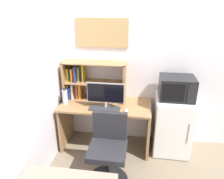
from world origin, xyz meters
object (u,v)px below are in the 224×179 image
computer_mouse (126,110)px  hutch_bookshelf (86,79)px  monitor (106,94)px  desk_chair (108,154)px  water_bottle (65,97)px  mini_fridge (172,125)px  keyboard (105,109)px  microwave (177,88)px  wall_corkboard (102,33)px

computer_mouse → hutch_bookshelf: bearing=151.0°
monitor → computer_mouse: size_ratio=5.97×
desk_chair → monitor: bearing=102.5°
water_bottle → mini_fridge: 1.64m
monitor → mini_fridge: size_ratio=0.60×
monitor → keyboard: monitor is taller
hutch_bookshelf → keyboard: size_ratio=2.14×
computer_mouse → water_bottle: 0.92m
computer_mouse → mini_fridge: bearing=18.4°
hutch_bookshelf → water_bottle: (-0.26, -0.24, -0.19)m
microwave → water_bottle: bearing=-176.2°
monitor → desk_chair: 0.79m
keyboard → wall_corkboard: wall_corkboard is taller
hutch_bookshelf → monitor: 0.48m
water_bottle → mini_fridge: water_bottle is taller
computer_mouse → mini_fridge: (0.67, 0.22, -0.31)m
water_bottle → wall_corkboard: (0.50, 0.37, 0.87)m
hutch_bookshelf → wall_corkboard: wall_corkboard is taller
mini_fridge → water_bottle: bearing=-176.3°
computer_mouse → microwave: (0.67, 0.23, 0.28)m
microwave → hutch_bookshelf: bearing=174.1°
microwave → desk_chair: size_ratio=0.52×
wall_corkboard → hutch_bookshelf: bearing=-153.2°
monitor → mini_fridge: bearing=9.4°
mini_fridge → desk_chair: desk_chair is taller
mini_fridge → wall_corkboard: wall_corkboard is taller
hutch_bookshelf → keyboard: 0.58m
microwave → wall_corkboard: 1.31m
water_bottle → desk_chair: bearing=-39.8°
wall_corkboard → microwave: bearing=-13.5°
monitor → mini_fridge: 1.10m
keyboard → mini_fridge: (0.97, 0.21, -0.31)m
computer_mouse → microwave: bearing=18.6°
mini_fridge → desk_chair: size_ratio=0.98×
hutch_bookshelf → microwave: size_ratio=1.99×
keyboard → computer_mouse: computer_mouse is taller
hutch_bookshelf → water_bottle: 0.40m
keyboard → computer_mouse: (0.30, -0.01, 0.01)m
hutch_bookshelf → computer_mouse: (0.65, -0.36, -0.29)m
monitor → keyboard: size_ratio=1.21×
desk_chair → computer_mouse: bearing=70.9°
monitor → microwave: 0.98m
computer_mouse → microwave: size_ratio=0.19×
monitor → water_bottle: monitor is taller
water_bottle → wall_corkboard: size_ratio=0.31×
monitor → keyboard: 0.21m
water_bottle → wall_corkboard: wall_corkboard is taller
keyboard → mini_fridge: 1.04m
hutch_bookshelf → keyboard: bearing=-44.9°
desk_chair → microwave: bearing=40.6°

